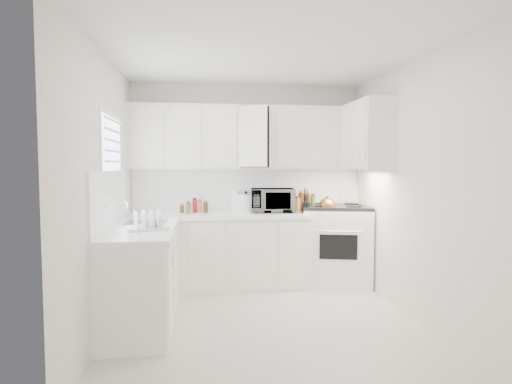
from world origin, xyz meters
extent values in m
plane|color=silver|center=(0.00, 0.00, 0.00)|extent=(3.20, 3.20, 0.00)
plane|color=white|center=(0.00, 0.00, 2.60)|extent=(3.20, 3.20, 0.00)
plane|color=white|center=(0.00, 1.60, 1.30)|extent=(3.00, 0.00, 3.00)
plane|color=white|center=(0.00, -1.60, 1.30)|extent=(3.00, 0.00, 3.00)
plane|color=white|center=(-1.50, 0.00, 1.30)|extent=(0.00, 3.20, 3.20)
plane|color=white|center=(1.50, 0.00, 1.30)|extent=(0.00, 3.20, 3.20)
cube|color=white|center=(-0.39, 1.29, 0.93)|extent=(2.24, 0.64, 0.05)
cube|color=white|center=(-1.19, 0.20, 0.93)|extent=(0.64, 1.62, 0.05)
cube|color=white|center=(0.00, 1.59, 1.23)|extent=(2.98, 0.02, 0.55)
cube|color=white|center=(-1.49, 0.20, 1.23)|extent=(0.02, 1.60, 0.55)
imported|color=gray|center=(0.29, 1.33, 1.13)|extent=(0.56, 0.34, 0.37)
cylinder|color=white|center=(-0.17, 1.46, 1.08)|extent=(0.12, 0.12, 0.27)
cylinder|color=maroon|center=(-0.85, 1.42, 1.02)|extent=(0.06, 0.06, 0.13)
cylinder|color=#467C29|center=(-0.78, 1.33, 1.02)|extent=(0.06, 0.06, 0.13)
cylinder|color=#B81833|center=(-0.70, 1.42, 1.02)|extent=(0.06, 0.06, 0.13)
cylinder|color=gold|center=(-0.62, 1.33, 1.02)|extent=(0.06, 0.06, 0.13)
cylinder|color=#562B18|center=(-0.55, 1.42, 1.02)|extent=(0.06, 0.06, 0.13)
cylinder|color=#B81833|center=(0.58, 1.46, 1.05)|extent=(0.06, 0.06, 0.19)
cylinder|color=gold|center=(0.64, 1.40, 1.05)|extent=(0.06, 0.06, 0.19)
cylinder|color=#562B18|center=(0.69, 1.46, 1.05)|extent=(0.06, 0.06, 0.19)
cylinder|color=black|center=(0.74, 1.40, 1.05)|extent=(0.06, 0.06, 0.19)
cylinder|color=maroon|center=(0.80, 1.46, 1.05)|extent=(0.06, 0.06, 0.19)
cylinder|color=#467C29|center=(0.85, 1.40, 1.05)|extent=(0.06, 0.06, 0.19)
camera|label=1|loc=(-0.62, -4.11, 1.58)|focal=30.42mm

